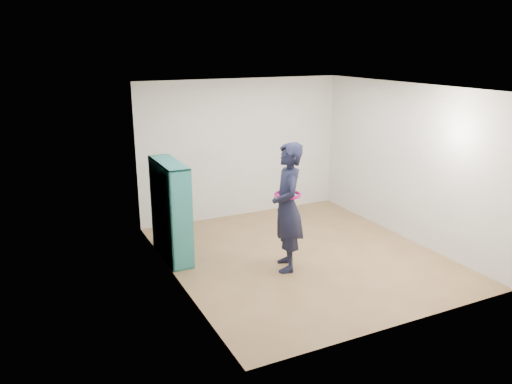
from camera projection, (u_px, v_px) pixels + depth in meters
name	position (u px, v px, depth m)	size (l,w,h in m)	color
floor	(301.00, 255.00, 7.83)	(4.50, 4.50, 0.00)	brown
ceiling	(306.00, 87.00, 7.10)	(4.50, 4.50, 0.00)	white
wall_left	(174.00, 192.00, 6.63)	(0.02, 4.50, 2.60)	beige
wall_right	(407.00, 162.00, 8.30)	(0.02, 4.50, 2.60)	beige
wall_back	(242.00, 149.00, 9.41)	(4.00, 0.02, 2.60)	beige
wall_front	(409.00, 221.00, 5.52)	(4.00, 0.02, 2.60)	beige
bookshelf	(169.00, 212.00, 7.59)	(0.33, 1.14, 1.51)	teal
person	(288.00, 207.00, 7.14)	(0.66, 0.80, 1.89)	black
smartphone	(277.00, 198.00, 7.17)	(0.05, 0.10, 0.14)	silver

